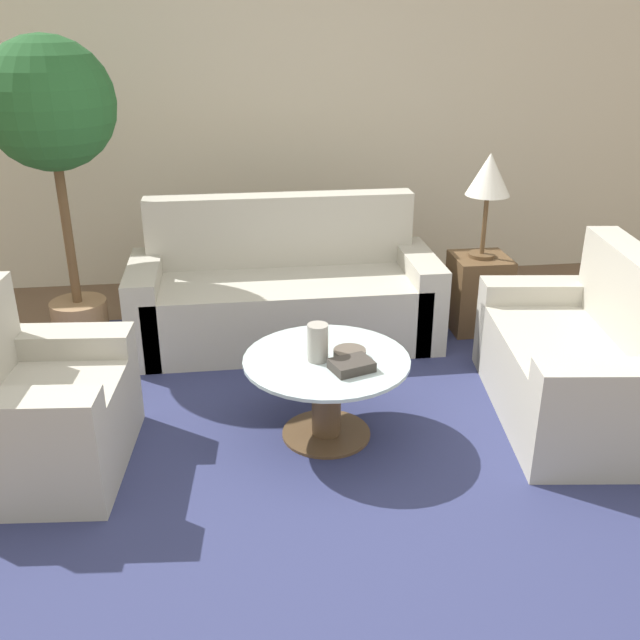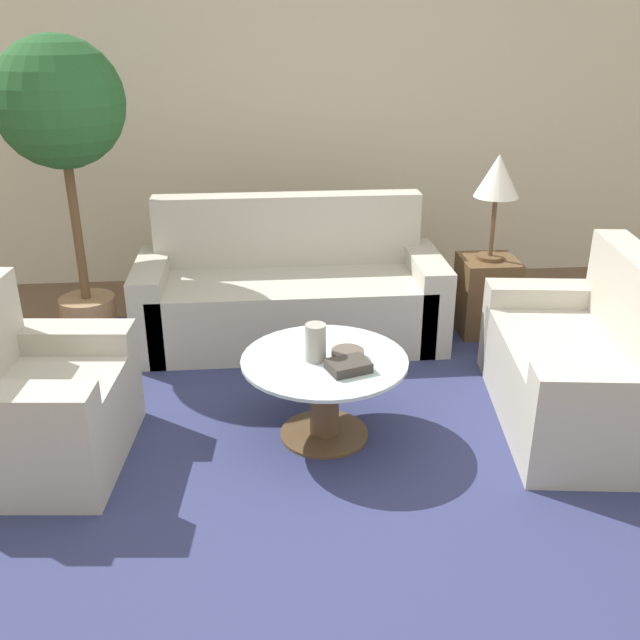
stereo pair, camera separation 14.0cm
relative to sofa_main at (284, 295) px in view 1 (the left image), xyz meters
The scene contains 13 objects.
ground_plane 1.87m from the sofa_main, 84.44° to the right, with size 14.00×14.00×0.00m, color brown.
wall_back 1.59m from the sofa_main, 81.66° to the left, with size 10.00×0.06×2.60m.
rug 1.31m from the sofa_main, 85.22° to the right, with size 3.71×3.39×0.01m.
sofa_main is the anchor object (origin of this frame).
armchair 1.89m from the sofa_main, 133.75° to the right, with size 0.79×0.93×0.89m.
loveseat 1.95m from the sofa_main, 39.29° to the right, with size 0.90×1.39×0.91m.
coffee_table 1.28m from the sofa_main, 85.22° to the right, with size 0.84×0.84×0.45m.
side_table 1.33m from the sofa_main, ahead, with size 0.37×0.37×0.53m.
table_lamp 1.53m from the sofa_main, ahead, with size 0.29×0.29×0.69m.
potted_plant 1.77m from the sofa_main, behind, with size 0.78×0.78×1.93m.
vase 1.31m from the sofa_main, 87.27° to the right, with size 0.10×0.10×0.19m.
bowl 1.32m from the sofa_main, 80.27° to the right, with size 0.16×0.16×0.05m.
book_stack 1.44m from the sofa_main, 81.61° to the right, with size 0.23×0.20×0.05m.
Camera 1 is at (-0.52, -2.58, 2.03)m, focal length 40.00 mm.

